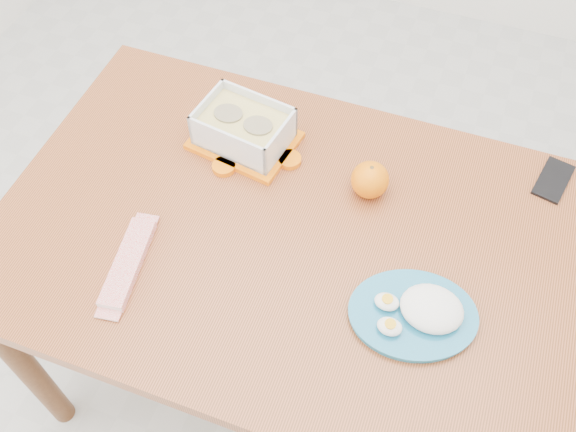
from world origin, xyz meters
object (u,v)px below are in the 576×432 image
(dining_table, at_px, (288,255))
(rice_plate, at_px, (419,311))
(smartphone, at_px, (553,180))
(orange_fruit, at_px, (370,180))
(food_container, at_px, (244,128))

(dining_table, distance_m, rice_plate, 0.35)
(rice_plate, relative_size, smartphone, 2.45)
(orange_fruit, height_order, rice_plate, orange_fruit)
(rice_plate, xyz_separation_m, smartphone, (0.21, 0.45, -0.02))
(food_container, distance_m, rice_plate, 0.59)
(dining_table, height_order, food_container, food_container)
(smartphone, bearing_deg, orange_fruit, -143.47)
(orange_fruit, bearing_deg, smartphone, 24.45)
(dining_table, height_order, orange_fruit, orange_fruit)
(food_container, relative_size, smartphone, 2.05)
(dining_table, xyz_separation_m, rice_plate, (0.31, -0.10, 0.11))
(orange_fruit, distance_m, rice_plate, 0.32)
(dining_table, distance_m, orange_fruit, 0.25)
(food_container, xyz_separation_m, rice_plate, (0.50, -0.31, -0.03))
(food_container, distance_m, smartphone, 0.72)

